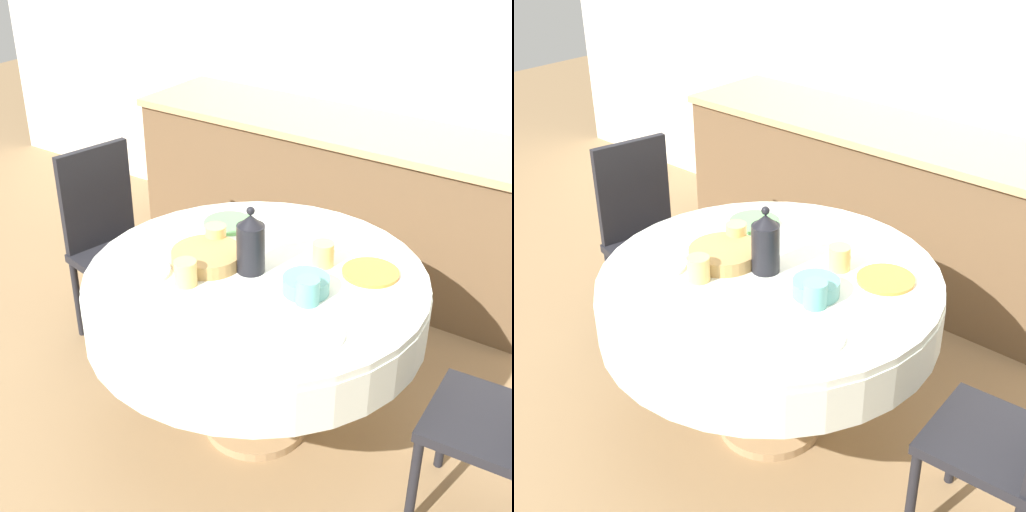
{
  "view_description": "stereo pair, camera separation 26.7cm",
  "coord_description": "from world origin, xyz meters",
  "views": [
    {
      "loc": [
        1.31,
        -1.92,
        2.14
      ],
      "look_at": [
        0.0,
        0.0,
        0.84
      ],
      "focal_mm": 50.0,
      "sensor_mm": 36.0,
      "label": 1
    },
    {
      "loc": [
        1.53,
        -1.76,
        2.14
      ],
      "look_at": [
        0.0,
        0.0,
        0.84
      ],
      "focal_mm": 50.0,
      "sensor_mm": 36.0,
      "label": 2
    }
  ],
  "objects": [
    {
      "name": "bread_basket",
      "position": [
        -0.21,
        -0.04,
        0.78
      ],
      "size": [
        0.28,
        0.28,
        0.06
      ],
      "primitive_type": "cylinder",
      "color": "#AD844C",
      "rests_on": "dining_table"
    },
    {
      "name": "chair_right",
      "position": [
        -0.99,
        0.2,
        0.53
      ],
      "size": [
        0.47,
        0.47,
        0.96
      ],
      "rotation": [
        0.0,
        0.0,
        -1.77
      ],
      "color": "black",
      "rests_on": "ground_plane"
    },
    {
      "name": "cup_near_left",
      "position": [
        -0.17,
        -0.2,
        0.8
      ],
      "size": [
        0.09,
        0.09,
        0.1
      ],
      "primitive_type": "cylinder",
      "color": "#DBB766",
      "rests_on": "dining_table"
    },
    {
      "name": "wall_back",
      "position": [
        0.0,
        1.76,
        1.3
      ],
      "size": [
        7.0,
        0.05,
        2.6
      ],
      "color": "silver",
      "rests_on": "ground_plane"
    },
    {
      "name": "kitchen_counter",
      "position": [
        0.0,
        1.42,
        0.44
      ],
      "size": [
        3.24,
        0.64,
        0.88
      ],
      "color": "brown",
      "rests_on": "ground_plane"
    },
    {
      "name": "cup_far_left",
      "position": [
        -0.26,
        0.09,
        0.8
      ],
      "size": [
        0.09,
        0.09,
        0.1
      ],
      "primitive_type": "cylinder",
      "color": "#DBB766",
      "rests_on": "dining_table"
    },
    {
      "name": "plate_far_right",
      "position": [
        0.36,
        0.25,
        0.76
      ],
      "size": [
        0.22,
        0.22,
        0.01
      ],
      "primitive_type": "cylinder",
      "color": "orange",
      "rests_on": "dining_table"
    },
    {
      "name": "plate_near_left",
      "position": [
        -0.36,
        -0.24,
        0.76
      ],
      "size": [
        0.22,
        0.22,
        0.01
      ],
      "primitive_type": "cylinder",
      "color": "white",
      "rests_on": "dining_table"
    },
    {
      "name": "fruit_bowl",
      "position": [
        0.22,
        -0.0,
        0.79
      ],
      "size": [
        0.17,
        0.17,
        0.06
      ],
      "primitive_type": "cylinder",
      "color": "#569993",
      "rests_on": "dining_table"
    },
    {
      "name": "plate_near_right",
      "position": [
        0.38,
        -0.22,
        0.76
      ],
      "size": [
        0.22,
        0.22,
        0.01
      ],
      "primitive_type": "cylinder",
      "color": "white",
      "rests_on": "dining_table"
    },
    {
      "name": "cup_near_right",
      "position": [
        0.26,
        -0.06,
        0.8
      ],
      "size": [
        0.09,
        0.09,
        0.1
      ],
      "primitive_type": "cylinder",
      "color": "#5BA39E",
      "rests_on": "dining_table"
    },
    {
      "name": "dining_table",
      "position": [
        0.0,
        0.0,
        0.63
      ],
      "size": [
        1.32,
        1.32,
        0.76
      ],
      "color": "tan",
      "rests_on": "ground_plane"
    },
    {
      "name": "ground_plane",
      "position": [
        0.0,
        0.0,
        0.0
      ],
      "size": [
        12.0,
        12.0,
        0.0
      ],
      "primitive_type": "plane",
      "color": "#8E704C"
    },
    {
      "name": "coffee_carafe",
      "position": [
        -0.03,
        0.01,
        0.87
      ],
      "size": [
        0.11,
        0.11,
        0.27
      ],
      "color": "black",
      "rests_on": "dining_table"
    },
    {
      "name": "plate_far_left",
      "position": [
        -0.33,
        0.28,
        0.76
      ],
      "size": [
        0.22,
        0.22,
        0.01
      ],
      "primitive_type": "cylinder",
      "color": "#5BA85B",
      "rests_on": "dining_table"
    },
    {
      "name": "chair_left",
      "position": [
        1.01,
        0.06,
        0.53
      ],
      "size": [
        0.42,
        0.42,
        0.96
      ],
      "rotation": [
        0.0,
        0.0,
        -4.65
      ],
      "color": "black",
      "rests_on": "ground_plane"
    },
    {
      "name": "cup_far_right",
      "position": [
        0.17,
        0.21,
        0.8
      ],
      "size": [
        0.09,
        0.09,
        0.1
      ],
      "primitive_type": "cylinder",
      "color": "#DBB766",
      "rests_on": "dining_table"
    }
  ]
}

